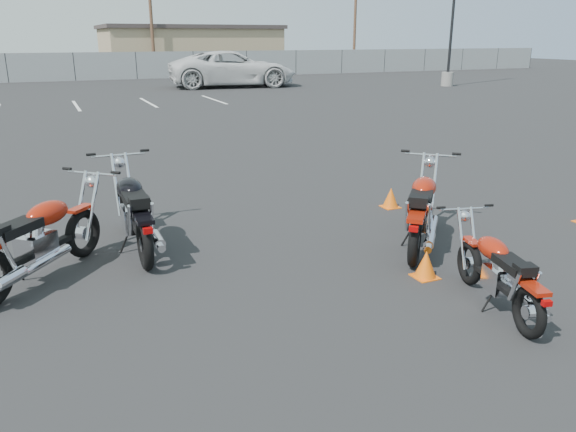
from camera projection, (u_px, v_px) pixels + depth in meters
name	position (u px, v px, depth m)	size (l,w,h in m)	color
ground	(293.00, 285.00, 6.54)	(120.00, 120.00, 0.00)	black
motorcycle_front_red	(39.00, 240.00, 6.55)	(1.83, 1.98, 1.11)	black
motorcycle_second_black	(134.00, 212.00, 7.54)	(0.91, 2.35, 1.15)	black
motorcycle_third_red	(499.00, 273.00, 5.89)	(0.85, 1.80, 0.89)	black
motorcycle_rear_red	(422.00, 210.00, 7.65)	(1.85, 1.99, 1.12)	black
training_cone_near	(391.00, 198.00, 9.50)	(0.28, 0.28, 0.34)	#FC650D
training_cone_extra	(426.00, 264.00, 6.72)	(0.28, 0.28, 0.34)	#FC650D
light_pole_east	(451.00, 37.00, 32.25)	(0.80, 0.70, 10.59)	gray
chainlink_fence	(74.00, 67.00, 36.78)	(80.06, 0.06, 1.80)	gray
tan_building_east	(189.00, 48.00, 48.17)	(14.40, 9.40, 3.70)	tan
utility_pole_c	(151.00, 10.00, 41.41)	(1.80, 0.24, 9.00)	#4E3324
utility_pole_d	(355.00, 14.00, 49.19)	(1.80, 0.24, 9.00)	#4E3324
parking_line_stripes	(38.00, 107.00, 23.02)	(15.12, 4.00, 0.01)	silver
white_van	(232.00, 58.00, 32.12)	(8.40, 3.36, 3.19)	silver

